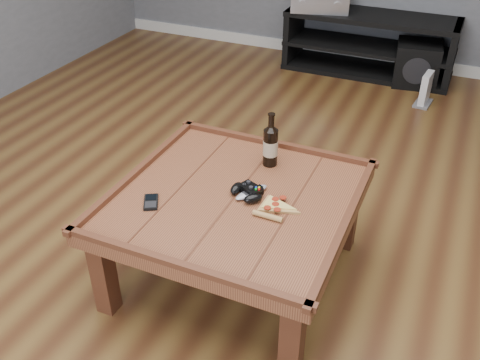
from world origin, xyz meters
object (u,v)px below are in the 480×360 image
at_px(smartphone, 151,202).
at_px(subwoofer, 417,64).
at_px(game_console, 425,90).
at_px(game_controller, 247,192).
at_px(media_console, 369,45).
at_px(pizza_slice, 274,207).
at_px(beer_bottle, 270,145).
at_px(coffee_table, 235,208).
at_px(remote_control, 251,192).

bearing_deg(smartphone, subwoofer, 46.87).
bearing_deg(game_console, subwoofer, 114.90).
xyz_separation_m(game_controller, subwoofer, (0.37, 2.65, -0.30)).
height_order(media_console, pizza_slice, media_console).
distance_m(game_controller, pizza_slice, 0.15).
distance_m(beer_bottle, game_controller, 0.29).
bearing_deg(beer_bottle, game_controller, -89.09).
distance_m(game_controller, subwoofer, 2.69).
bearing_deg(game_console, pizza_slice, -92.79).
bearing_deg(pizza_slice, media_console, 95.06).
bearing_deg(game_console, game_controller, -96.39).
bearing_deg(coffee_table, pizza_slice, -4.54).
distance_m(coffee_table, pizza_slice, 0.20).
distance_m(coffee_table, smartphone, 0.36).
height_order(pizza_slice, remote_control, same).
xyz_separation_m(game_controller, pizza_slice, (0.14, -0.04, -0.01)).
bearing_deg(media_console, smartphone, -95.89).
xyz_separation_m(coffee_table, media_console, (0.00, 2.75, -0.15)).
distance_m(media_console, game_controller, 2.73).
distance_m(media_console, beer_bottle, 2.46).
xyz_separation_m(coffee_table, smartphone, (-0.30, -0.19, 0.07)).
bearing_deg(subwoofer, smartphone, -112.40).
relative_size(media_console, game_controller, 8.56).
height_order(beer_bottle, game_controller, beer_bottle).
height_order(coffee_table, game_console, coffee_table).
height_order(pizza_slice, game_console, pizza_slice).
xyz_separation_m(pizza_slice, smartphone, (-0.49, -0.17, -0.00)).
bearing_deg(smartphone, game_controller, 2.60).
height_order(smartphone, game_console, smartphone).
height_order(coffee_table, beer_bottle, beer_bottle).
bearing_deg(beer_bottle, remote_control, -86.26).
xyz_separation_m(coffee_table, game_console, (0.55, 2.29, -0.28)).
bearing_deg(media_console, game_console, -40.07).
relative_size(game_controller, game_console, 0.65).
height_order(game_controller, game_console, game_controller).
relative_size(beer_bottle, pizza_slice, 1.14).
distance_m(pizza_slice, subwoofer, 2.71).
height_order(smartphone, remote_control, remote_control).
height_order(beer_bottle, pizza_slice, beer_bottle).
bearing_deg(beer_bottle, pizza_slice, -65.83).
relative_size(beer_bottle, remote_control, 1.52).
xyz_separation_m(coffee_table, remote_control, (0.06, 0.04, 0.07)).
bearing_deg(game_controller, subwoofer, 105.80).
distance_m(smartphone, remote_control, 0.43).
bearing_deg(smartphone, coffee_table, 2.86).
height_order(remote_control, subwoofer, remote_control).
distance_m(coffee_table, beer_bottle, 0.35).
bearing_deg(smartphone, pizza_slice, -9.46).
distance_m(coffee_table, game_console, 2.37).
height_order(coffee_table, subwoofer, coffee_table).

